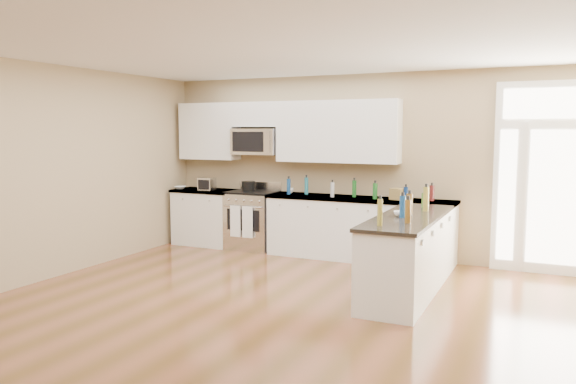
{
  "coord_description": "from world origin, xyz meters",
  "views": [
    {
      "loc": [
        2.4,
        -4.32,
        1.95
      ],
      "look_at": [
        -0.55,
        2.0,
        1.18
      ],
      "focal_mm": 35.0,
      "sensor_mm": 36.0,
      "label": 1
    }
  ],
  "objects": [
    {
      "name": "bowl_peninsula",
      "position": [
        0.86,
        2.15,
        0.97
      ],
      "size": [
        0.25,
        0.25,
        0.06
      ],
      "primitive_type": "imported",
      "rotation": [
        0.0,
        0.0,
        -0.43
      ],
      "color": "white",
      "rests_on": "peninsula_cabinet"
    },
    {
      "name": "upper_cabinet_short",
      "position": [
        -1.95,
        3.83,
        2.2
      ],
      "size": [
        0.82,
        0.33,
        0.4
      ],
      "primitive_type": "cube",
      "color": "white",
      "rests_on": "room_shell"
    },
    {
      "name": "microwave",
      "position": [
        -1.95,
        3.8,
        1.76
      ],
      "size": [
        0.78,
        0.41,
        0.42
      ],
      "color": "silver",
      "rests_on": "room_shell"
    },
    {
      "name": "peninsula_cabinet",
      "position": [
        0.93,
        2.24,
        0.43
      ],
      "size": [
        0.69,
        2.32,
        0.94
      ],
      "color": "white",
      "rests_on": "ground"
    },
    {
      "name": "room_shell",
      "position": [
        0.0,
        0.0,
        1.71
      ],
      "size": [
        8.0,
        8.0,
        8.0
      ],
      "color": "tan",
      "rests_on": "ground"
    },
    {
      "name": "kitchen_range",
      "position": [
        -1.98,
        3.69,
        0.48
      ],
      "size": [
        0.77,
        0.68,
        1.08
      ],
      "color": "silver",
      "rests_on": "ground"
    },
    {
      "name": "cup_counter",
      "position": [
        -1.34,
        3.78,
        0.98
      ],
      "size": [
        0.14,
        0.14,
        0.09
      ],
      "primitive_type": "imported",
      "rotation": [
        0.0,
        0.0,
        0.3
      ],
      "color": "white",
      "rests_on": "back_cabinet_right"
    },
    {
      "name": "entry_door",
      "position": [
        2.55,
        3.95,
        1.3
      ],
      "size": [
        1.7,
        0.1,
        2.6
      ],
      "color": "white",
      "rests_on": "ground"
    },
    {
      "name": "back_cabinet_right",
      "position": [
        -0.16,
        3.69,
        0.44
      ],
      "size": [
        2.85,
        0.66,
        0.94
      ],
      "color": "white",
      "rests_on": "ground"
    },
    {
      "name": "upper_cabinet_right",
      "position": [
        -0.57,
        3.83,
        1.93
      ],
      "size": [
        1.94,
        0.33,
        0.95
      ],
      "primitive_type": "cube",
      "color": "white",
      "rests_on": "room_shell"
    },
    {
      "name": "upper_cabinet_left",
      "position": [
        -2.88,
        3.83,
        1.93
      ],
      "size": [
        1.04,
        0.33,
        0.95
      ],
      "primitive_type": "cube",
      "color": "white",
      "rests_on": "room_shell"
    },
    {
      "name": "counter_bottles",
      "position": [
        0.43,
        2.93,
        1.06
      ],
      "size": [
        2.4,
        2.42,
        0.3
      ],
      "color": "#19591E",
      "rests_on": "back_cabinet_right"
    },
    {
      "name": "toaster_oven",
      "position": [
        -2.78,
        3.57,
        1.05
      ],
      "size": [
        0.25,
        0.2,
        0.22
      ],
      "primitive_type": "cube",
      "rotation": [
        0.0,
        0.0,
        0.01
      ],
      "color": "silver",
      "rests_on": "back_cabinet_left"
    },
    {
      "name": "ground",
      "position": [
        0.0,
        0.0,
        0.0
      ],
      "size": [
        8.0,
        8.0,
        0.0
      ],
      "primitive_type": "plane",
      "color": "brown"
    },
    {
      "name": "bowl_left",
      "position": [
        -3.33,
        3.58,
        0.96
      ],
      "size": [
        0.23,
        0.23,
        0.05
      ],
      "primitive_type": "imported",
      "rotation": [
        0.0,
        0.0,
        0.23
      ],
      "color": "white",
      "rests_on": "back_cabinet_left"
    },
    {
      "name": "stockpot",
      "position": [
        -2.08,
        3.75,
        1.04
      ],
      "size": [
        0.28,
        0.28,
        0.17
      ],
      "primitive_type": "cylinder",
      "rotation": [
        0.0,
        0.0,
        -0.32
      ],
      "color": "black",
      "rests_on": "kitchen_range"
    },
    {
      "name": "back_cabinet_left",
      "position": [
        -2.87,
        3.69,
        0.44
      ],
      "size": [
        1.1,
        0.66,
        0.94
      ],
      "color": "white",
      "rests_on": "ground"
    },
    {
      "name": "cardboard_box",
      "position": [
        0.43,
        3.68,
        1.02
      ],
      "size": [
        0.24,
        0.21,
        0.16
      ],
      "primitive_type": "cube",
      "rotation": [
        0.0,
        0.0,
        -0.39
      ],
      "color": "olive",
      "rests_on": "back_cabinet_right"
    }
  ]
}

